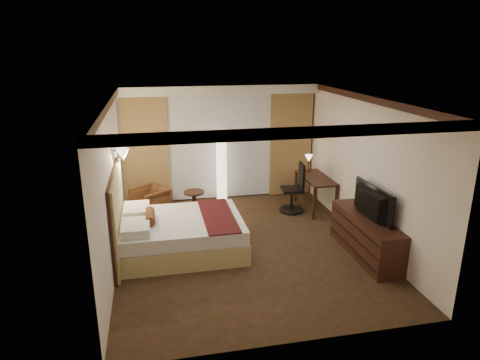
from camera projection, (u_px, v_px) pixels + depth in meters
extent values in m
cube|color=black|center=(244.00, 246.00, 7.88)|extent=(4.50, 5.50, 0.01)
cube|color=white|center=(245.00, 98.00, 7.06)|extent=(4.50, 5.50, 0.01)
cube|color=white|center=(220.00, 142.00, 10.04)|extent=(4.50, 0.02, 2.70)
cube|color=white|center=(111.00, 184.00, 7.03)|extent=(0.02, 5.50, 2.70)
cube|color=white|center=(363.00, 169.00, 7.91)|extent=(0.02, 5.50, 2.70)
cube|color=white|center=(221.00, 89.00, 9.43)|extent=(4.50, 0.50, 0.20)
cube|color=silver|center=(220.00, 147.00, 9.99)|extent=(2.48, 0.04, 2.45)
cube|color=#A2774A|center=(146.00, 151.00, 9.61)|extent=(1.00, 0.14, 2.45)
cube|color=#A2774A|center=(290.00, 145.00, 10.27)|extent=(1.00, 0.14, 2.45)
imported|color=#4A2C16|center=(151.00, 200.00, 9.19)|extent=(0.89, 0.91, 0.69)
imported|color=black|center=(368.00, 199.00, 7.24)|extent=(0.72, 1.19, 0.15)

